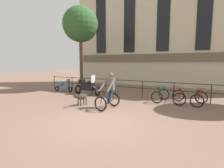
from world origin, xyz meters
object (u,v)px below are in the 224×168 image
object	(u,v)px
parked_motorcycle	(87,86)
parked_bicycle_mid_right	(199,99)
dog	(81,97)
parked_bicycle_mid_left	(179,97)
parked_scooter	(63,86)
cyclist_with_bike	(109,92)
parked_bicycle_near_lamp	(160,95)

from	to	relation	value
parked_motorcycle	parked_bicycle_mid_right	xyz separation A→B (m)	(6.80, 0.18, -0.20)
dog	parked_bicycle_mid_left	bearing A→B (deg)	41.94
parked_bicycle_mid_left	parked_scooter	xyz separation A→B (m)	(-8.16, -0.02, 0.10)
parked_bicycle_mid_right	parked_scooter	size ratio (longest dim) A/B	0.92
parked_motorcycle	parked_bicycle_mid_left	world-z (taller)	parked_motorcycle
parked_motorcycle	parked_scooter	distance (m)	2.33
dog	parked_bicycle_mid_right	world-z (taller)	parked_bicycle_mid_right
parked_bicycle_mid_left	dog	bearing A→B (deg)	22.67
cyclist_with_bike	parked_motorcycle	bearing A→B (deg)	146.76
dog	parked_motorcycle	distance (m)	3.00
cyclist_with_bike	parked_scooter	xyz separation A→B (m)	(-5.31, 2.54, -0.30)
dog	parked_bicycle_mid_left	size ratio (longest dim) A/B	0.85
cyclist_with_bike	parked_bicycle_mid_left	world-z (taller)	cyclist_with_bike
cyclist_with_bike	parked_bicycle_mid_right	xyz separation A→B (m)	(3.82, 2.56, -0.41)
parked_bicycle_mid_left	cyclist_with_bike	bearing A→B (deg)	31.99
cyclist_with_bike	dog	bearing A→B (deg)	-166.32
cyclist_with_bike	parked_bicycle_near_lamp	size ratio (longest dim) A/B	1.42
dog	parked_motorcycle	bearing A→B (deg)	129.16
parked_bicycle_near_lamp	parked_scooter	distance (m)	7.19
parked_bicycle_mid_left	parked_bicycle_mid_right	xyz separation A→B (m)	(0.97, -0.00, -0.00)
parked_motorcycle	parked_bicycle_mid_left	xyz separation A→B (m)	(5.84, 0.18, -0.20)
dog	parked_bicycle_mid_left	xyz separation A→B (m)	(4.35, 2.78, -0.08)
cyclist_with_bike	parked_motorcycle	world-z (taller)	cyclist_with_bike
parked_bicycle_mid_left	parked_bicycle_mid_right	distance (m)	0.97
cyclist_with_bike	parked_bicycle_mid_left	bearing A→B (deg)	47.26
parked_bicycle_mid_right	dog	bearing A→B (deg)	37.29
parked_bicycle_mid_left	parked_scooter	size ratio (longest dim) A/B	0.92
parked_motorcycle	parked_bicycle_near_lamp	bearing A→B (deg)	-86.98
parked_scooter	cyclist_with_bike	bearing A→B (deg)	-121.42
parked_bicycle_near_lamp	parked_bicycle_mid_left	size ratio (longest dim) A/B	0.99
parked_bicycle_mid_left	parked_bicycle_mid_right	size ratio (longest dim) A/B	1.00
parked_motorcycle	parked_bicycle_mid_left	bearing A→B (deg)	-87.32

